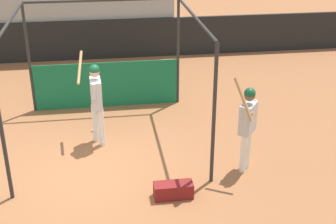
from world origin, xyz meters
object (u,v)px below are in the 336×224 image
equipment_bag (173,190)px  baseball (93,130)px  player_batter (96,96)px  player_waiting (248,122)px

equipment_bag → baseball: equipment_bag is taller
player_batter → baseball: size_ratio=26.04×
player_waiting → equipment_bag: (-1.53, -0.72, -0.90)m
equipment_bag → player_waiting: bearing=25.3°
player_waiting → equipment_bag: player_waiting is taller
player_batter → baseball: player_batter is taller
player_waiting → baseball: 3.75m
player_batter → player_waiting: player_waiting is taller
equipment_bag → baseball: size_ratio=9.46×
equipment_bag → player_batter: bearing=119.7°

